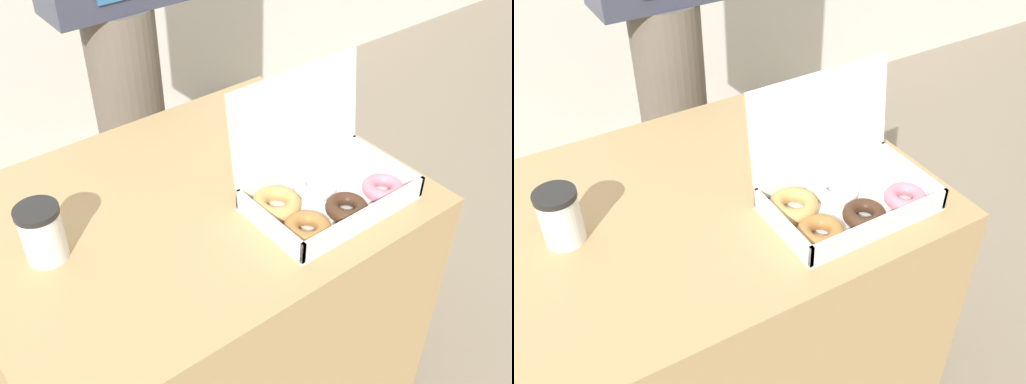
{
  "view_description": "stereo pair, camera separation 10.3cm",
  "coord_description": "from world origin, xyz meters",
  "views": [
    {
      "loc": [
        -0.5,
        -0.87,
        1.55
      ],
      "look_at": [
        0.05,
        -0.17,
        0.85
      ],
      "focal_mm": 42.0,
      "sensor_mm": 36.0,
      "label": 1
    },
    {
      "loc": [
        -0.41,
        -0.93,
        1.55
      ],
      "look_at": [
        0.05,
        -0.17,
        0.85
      ],
      "focal_mm": 42.0,
      "sensor_mm": 36.0,
      "label": 2
    }
  ],
  "objects": [
    {
      "name": "table",
      "position": [
        0.0,
        0.0,
        0.37
      ],
      "size": [
        0.93,
        0.71,
        0.75
      ],
      "color": "tan",
      "rests_on": "ground_plane"
    },
    {
      "name": "donut_box",
      "position": [
        0.21,
        -0.18,
        0.79
      ],
      "size": [
        0.35,
        0.24,
        0.26
      ],
      "color": "white",
      "rests_on": "table"
    },
    {
      "name": "coffee_cup",
      "position": [
        -0.31,
        0.02,
        0.8
      ],
      "size": [
        0.08,
        0.08,
        0.12
      ],
      "color": "white",
      "rests_on": "table"
    }
  ]
}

